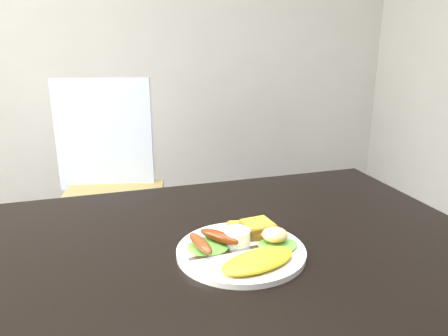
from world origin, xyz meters
TOP-DOWN VIEW (x-y plane):
  - room_back_panel at (0.00, 2.25)m, footprint 4.00×0.04m
  - dining_table at (0.00, 0.00)m, footprint 1.20×0.80m
  - dining_chair at (-0.19, 1.10)m, footprint 0.54×0.54m
  - person at (0.09, 0.80)m, footprint 0.68×0.56m
  - plate at (0.03, -0.05)m, footprint 0.27×0.27m
  - lettuce_left at (-0.03, -0.03)m, footprint 0.12×0.11m
  - lettuce_right at (0.11, -0.07)m, footprint 0.10×0.09m
  - omelette at (0.04, -0.13)m, footprint 0.18×0.12m
  - sausage_a at (-0.05, -0.04)m, footprint 0.04×0.10m
  - sausage_b at (-0.01, -0.03)m, footprint 0.08×0.09m
  - ramekin at (0.03, -0.03)m, footprint 0.07×0.07m
  - toast_a at (0.07, 0.01)m, footprint 0.10×0.10m
  - toast_b at (0.09, 0.00)m, footprint 0.07×0.07m
  - potato_salad at (0.11, -0.06)m, footprint 0.07×0.07m
  - fork at (-0.00, -0.07)m, footprint 0.15×0.02m

SIDE VIEW (x-z plane):
  - dining_chair at x=-0.19m, z-range 0.42..0.48m
  - dining_table at x=0.00m, z-range 0.71..0.75m
  - plate at x=0.03m, z-range 0.75..0.76m
  - fork at x=0.00m, z-range 0.76..0.77m
  - lettuce_right at x=0.11m, z-range 0.76..0.77m
  - lettuce_left at x=-0.03m, z-range 0.76..0.77m
  - toast_a at x=0.07m, z-range 0.76..0.78m
  - omelette at x=0.04m, z-range 0.76..0.78m
  - ramekin at x=0.03m, z-range 0.76..0.80m
  - toast_b at x=0.09m, z-range 0.78..0.79m
  - sausage_a at x=-0.05m, z-range 0.77..0.79m
  - sausage_b at x=-0.01m, z-range 0.77..0.79m
  - potato_salad at x=0.11m, z-range 0.77..0.80m
  - person at x=0.09m, z-range 0.00..1.64m
  - room_back_panel at x=0.00m, z-range 0.00..2.70m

